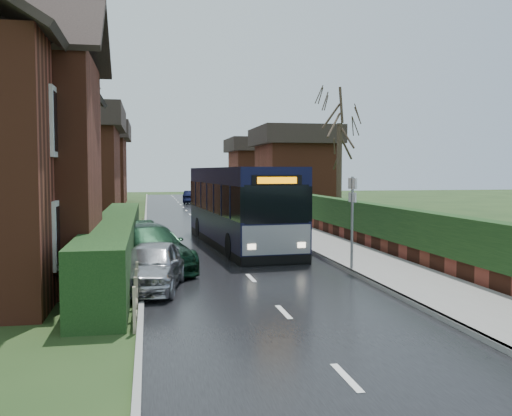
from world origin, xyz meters
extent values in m
plane|color=#31491F|center=(0.00, 0.00, 0.00)|extent=(140.00, 140.00, 0.00)
cube|color=black|center=(0.00, 10.00, 0.01)|extent=(6.00, 100.00, 0.02)
cube|color=slate|center=(4.25, 10.00, 0.07)|extent=(2.50, 100.00, 0.14)
cube|color=gray|center=(3.05, 10.00, 0.07)|extent=(0.12, 100.00, 0.14)
cube|color=gray|center=(-3.05, 10.00, 0.05)|extent=(0.12, 100.00, 0.10)
cube|color=black|center=(-3.90, 5.00, 0.80)|extent=(1.20, 16.00, 1.60)
cube|color=#612C1B|center=(5.80, 10.00, 0.30)|extent=(0.30, 50.00, 0.60)
cube|color=black|center=(5.80, 10.00, 1.20)|extent=(0.60, 50.00, 1.20)
cube|color=#612C1B|center=(-5.50, 2.00, 3.00)|extent=(2.50, 4.00, 6.00)
cube|color=brown|center=(-8.00, 9.00, 9.20)|extent=(0.90, 1.40, 2.20)
cube|color=silver|center=(-4.95, 0.00, 1.60)|extent=(0.08, 1.20, 1.60)
cube|color=black|center=(-4.92, 0.00, 1.60)|extent=(0.03, 0.95, 1.35)
cube|color=silver|center=(-4.95, 0.00, 4.20)|extent=(0.08, 1.20, 1.60)
cube|color=black|center=(-4.92, 0.00, 4.20)|extent=(0.03, 0.95, 1.35)
cube|color=silver|center=(-4.95, 4.00, 1.60)|extent=(0.08, 1.20, 1.60)
cube|color=black|center=(-4.92, 4.00, 1.60)|extent=(0.03, 0.95, 1.35)
cube|color=silver|center=(-4.95, 4.00, 4.20)|extent=(0.08, 1.20, 1.60)
cube|color=black|center=(-4.92, 4.00, 4.20)|extent=(0.03, 0.95, 1.35)
cube|color=silver|center=(-4.95, 8.00, 1.60)|extent=(0.08, 1.20, 1.60)
cube|color=black|center=(-4.92, 8.00, 1.60)|extent=(0.03, 0.95, 1.35)
cube|color=silver|center=(-4.95, 8.00, 4.20)|extent=(0.08, 1.20, 1.60)
cube|color=black|center=(-4.92, 8.00, 4.20)|extent=(0.03, 0.95, 1.35)
cube|color=silver|center=(-4.95, 10.50, 1.60)|extent=(0.08, 1.20, 1.60)
cube|color=black|center=(-4.92, 10.50, 1.60)|extent=(0.03, 0.95, 1.35)
cube|color=silver|center=(-4.95, 10.50, 4.20)|extent=(0.08, 1.20, 1.60)
cube|color=black|center=(-4.92, 10.50, 4.20)|extent=(0.03, 0.95, 1.35)
cube|color=black|center=(0.80, 9.18, 0.88)|extent=(3.18, 10.71, 1.09)
cube|color=black|center=(0.80, 9.18, 2.01)|extent=(3.20, 10.71, 1.15)
cube|color=black|center=(0.80, 9.18, 2.90)|extent=(3.18, 10.71, 0.63)
cube|color=black|center=(0.80, 9.18, 0.17)|extent=(3.18, 10.71, 0.34)
cube|color=gray|center=(1.19, 3.97, 0.86)|extent=(2.31, 0.29, 0.96)
cube|color=black|center=(1.19, 3.94, 2.02)|extent=(2.16, 0.24, 1.25)
cube|color=black|center=(1.19, 3.94, 2.78)|extent=(1.68, 0.20, 0.34)
cube|color=#FF8C00|center=(1.19, 3.90, 2.78)|extent=(1.32, 0.14, 0.21)
cube|color=black|center=(1.19, 3.96, 0.21)|extent=(2.36, 0.31, 0.29)
cube|color=#FFF2CC|center=(0.36, 3.85, 0.67)|extent=(0.27, 0.07, 0.17)
cube|color=#FFF2CC|center=(2.03, 3.97, 0.67)|extent=(0.27, 0.07, 0.17)
cylinder|color=black|center=(-0.03, 5.73, 0.46)|extent=(0.34, 0.94, 0.92)
cylinder|color=black|center=(2.13, 5.89, 0.46)|extent=(0.34, 0.94, 0.92)
cylinder|color=black|center=(-0.53, 12.47, 0.46)|extent=(0.34, 0.94, 0.92)
cylinder|color=black|center=(1.63, 12.63, 0.46)|extent=(0.34, 0.94, 0.92)
imported|color=#B8B8BD|center=(-2.80, 1.00, 0.63)|extent=(2.10, 3.90, 1.26)
imported|color=black|center=(-2.90, 4.00, 0.70)|extent=(3.25, 5.21, 1.41)
imported|color=black|center=(1.15, 39.25, 0.62)|extent=(1.97, 3.94, 1.24)
cylinder|color=slate|center=(3.20, 2.46, 1.46)|extent=(0.08, 0.08, 2.91)
cube|color=silver|center=(3.20, 2.46, 2.70)|extent=(0.13, 0.44, 0.33)
cube|color=silver|center=(3.20, 2.46, 2.29)|extent=(0.12, 0.40, 0.29)
cylinder|color=#382B21|center=(8.02, 17.68, 2.91)|extent=(0.31, 0.31, 5.81)
camera|label=1|loc=(-2.86, -13.88, 3.09)|focal=40.00mm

